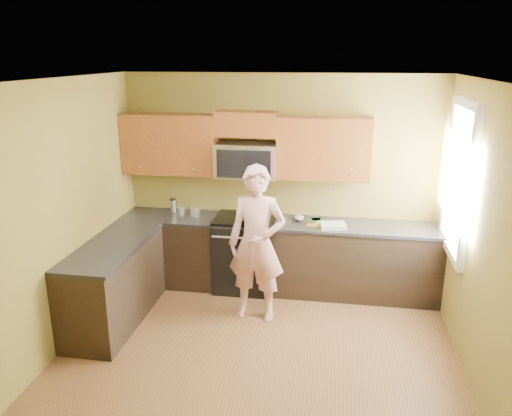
% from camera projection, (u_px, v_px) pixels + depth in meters
% --- Properties ---
extents(floor, '(4.00, 4.00, 0.00)m').
position_uv_depth(floor, '(255.00, 364.00, 4.94)').
color(floor, brown).
rests_on(floor, ground).
extents(ceiling, '(4.00, 4.00, 0.00)m').
position_uv_depth(ceiling, '(254.00, 81.00, 4.14)').
color(ceiling, white).
rests_on(ceiling, ground).
extents(wall_back, '(4.00, 0.00, 4.00)m').
position_uv_depth(wall_back, '(280.00, 182.00, 6.42)').
color(wall_back, olive).
rests_on(wall_back, ground).
extents(wall_front, '(4.00, 0.00, 4.00)m').
position_uv_depth(wall_front, '(192.00, 364.00, 2.65)').
color(wall_front, olive).
rests_on(wall_front, ground).
extents(wall_left, '(0.00, 4.00, 4.00)m').
position_uv_depth(wall_left, '(50.00, 223.00, 4.85)').
color(wall_left, olive).
rests_on(wall_left, ground).
extents(wall_right, '(0.00, 4.00, 4.00)m').
position_uv_depth(wall_right, '(488.00, 248.00, 4.23)').
color(wall_right, olive).
rests_on(wall_right, ground).
extents(cabinet_back_run, '(4.00, 0.60, 0.88)m').
position_uv_depth(cabinet_back_run, '(277.00, 256.00, 6.41)').
color(cabinet_back_run, black).
rests_on(cabinet_back_run, floor).
extents(cabinet_left_run, '(0.60, 1.60, 0.88)m').
position_uv_depth(cabinet_left_run, '(114.00, 284.00, 5.64)').
color(cabinet_left_run, black).
rests_on(cabinet_left_run, floor).
extents(countertop_back, '(4.00, 0.62, 0.04)m').
position_uv_depth(countertop_back, '(277.00, 223.00, 6.26)').
color(countertop_back, black).
rests_on(countertop_back, cabinet_back_run).
extents(countertop_left, '(0.62, 1.60, 0.04)m').
position_uv_depth(countertop_left, '(112.00, 246.00, 5.50)').
color(countertop_left, black).
rests_on(countertop_left, cabinet_left_run).
extents(stove, '(0.76, 0.65, 0.95)m').
position_uv_depth(stove, '(245.00, 253.00, 6.44)').
color(stove, black).
rests_on(stove, floor).
extents(microwave, '(0.76, 0.40, 0.42)m').
position_uv_depth(microwave, '(247.00, 176.00, 6.27)').
color(microwave, silver).
rests_on(microwave, wall_back).
extents(upper_cab_left, '(1.22, 0.33, 0.75)m').
position_uv_depth(upper_cab_left, '(172.00, 173.00, 6.45)').
color(upper_cab_left, brown).
rests_on(upper_cab_left, wall_back).
extents(upper_cab_right, '(1.12, 0.33, 0.75)m').
position_uv_depth(upper_cab_right, '(323.00, 179.00, 6.15)').
color(upper_cab_right, brown).
rests_on(upper_cab_right, wall_back).
extents(upper_cab_over_mw, '(0.76, 0.33, 0.30)m').
position_uv_depth(upper_cab_over_mw, '(247.00, 124.00, 6.11)').
color(upper_cab_over_mw, brown).
rests_on(upper_cab_over_mw, wall_back).
extents(window, '(0.06, 1.06, 1.66)m').
position_uv_depth(window, '(459.00, 180.00, 5.27)').
color(window, white).
rests_on(window, wall_right).
extents(woman, '(0.68, 0.48, 1.78)m').
position_uv_depth(woman, '(257.00, 244.00, 5.60)').
color(woman, '#E37178').
rests_on(woman, floor).
extents(frying_pan, '(0.36, 0.49, 0.06)m').
position_uv_depth(frying_pan, '(245.00, 218.00, 6.27)').
color(frying_pan, black).
rests_on(frying_pan, stove).
extents(butter_tub, '(0.15, 0.15, 0.10)m').
position_uv_depth(butter_tub, '(316.00, 225.00, 6.12)').
color(butter_tub, yellow).
rests_on(butter_tub, countertop_back).
extents(toast_slice, '(0.13, 0.13, 0.01)m').
position_uv_depth(toast_slice, '(311.00, 225.00, 6.08)').
color(toast_slice, '#B27F47').
rests_on(toast_slice, countertop_back).
extents(napkin_a, '(0.12, 0.13, 0.06)m').
position_uv_depth(napkin_a, '(250.00, 222.00, 6.14)').
color(napkin_a, silver).
rests_on(napkin_a, countertop_back).
extents(napkin_b, '(0.15, 0.16, 0.07)m').
position_uv_depth(napkin_b, '(299.00, 218.00, 6.28)').
color(napkin_b, silver).
rests_on(napkin_b, countertop_back).
extents(dish_towel, '(0.33, 0.28, 0.05)m').
position_uv_depth(dish_towel, '(333.00, 226.00, 6.02)').
color(dish_towel, white).
rests_on(dish_towel, countertop_back).
extents(travel_mug, '(0.10, 0.10, 0.18)m').
position_uv_depth(travel_mug, '(173.00, 211.00, 6.65)').
color(travel_mug, silver).
rests_on(travel_mug, countertop_back).
extents(glass_a, '(0.09, 0.09, 0.12)m').
position_uv_depth(glass_a, '(181.00, 211.00, 6.44)').
color(glass_a, silver).
rests_on(glass_a, countertop_back).
extents(glass_b, '(0.09, 0.09, 0.12)m').
position_uv_depth(glass_b, '(193.00, 211.00, 6.46)').
color(glass_b, silver).
rests_on(glass_b, countertop_back).
extents(glass_c, '(0.09, 0.09, 0.12)m').
position_uv_depth(glass_c, '(197.00, 212.00, 6.41)').
color(glass_c, silver).
rests_on(glass_c, countertop_back).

